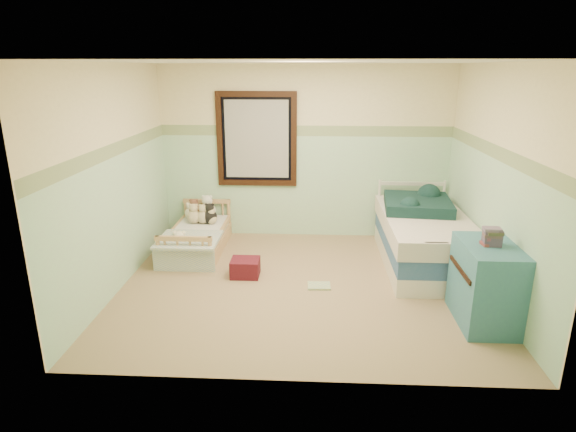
# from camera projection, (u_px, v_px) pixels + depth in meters

# --- Properties ---
(floor) EXTENTS (4.20, 3.60, 0.02)m
(floor) POSITION_uv_depth(u_px,v_px,m) (301.00, 286.00, 5.61)
(floor) COLOR #9A7956
(floor) RESTS_ON ground
(ceiling) EXTENTS (4.20, 3.60, 0.02)m
(ceiling) POSITION_uv_depth(u_px,v_px,m) (303.00, 61.00, 4.86)
(ceiling) COLOR silver
(ceiling) RESTS_ON wall_back
(wall_back) EXTENTS (4.20, 0.04, 2.50)m
(wall_back) POSITION_uv_depth(u_px,v_px,m) (305.00, 153.00, 6.95)
(wall_back) COLOR beige
(wall_back) RESTS_ON floor
(wall_front) EXTENTS (4.20, 0.04, 2.50)m
(wall_front) POSITION_uv_depth(u_px,v_px,m) (296.00, 237.00, 3.52)
(wall_front) COLOR beige
(wall_front) RESTS_ON floor
(wall_left) EXTENTS (0.04, 3.60, 2.50)m
(wall_left) POSITION_uv_depth(u_px,v_px,m) (115.00, 179.00, 5.34)
(wall_left) COLOR beige
(wall_left) RESTS_ON floor
(wall_right) EXTENTS (0.04, 3.60, 2.50)m
(wall_right) POSITION_uv_depth(u_px,v_px,m) (497.00, 184.00, 5.13)
(wall_right) COLOR beige
(wall_right) RESTS_ON floor
(wainscot_mint) EXTENTS (4.20, 0.01, 1.50)m
(wainscot_mint) POSITION_uv_depth(u_px,v_px,m) (305.00, 187.00, 7.09)
(wainscot_mint) COLOR #A2C7AA
(wainscot_mint) RESTS_ON floor
(border_strip) EXTENTS (4.20, 0.01, 0.15)m
(border_strip) POSITION_uv_depth(u_px,v_px,m) (305.00, 131.00, 6.84)
(border_strip) COLOR #466A46
(border_strip) RESTS_ON wall_back
(window_frame) EXTENTS (1.16, 0.06, 1.36)m
(window_frame) POSITION_uv_depth(u_px,v_px,m) (257.00, 139.00, 6.89)
(window_frame) COLOR black
(window_frame) RESTS_ON wall_back
(window_blinds) EXTENTS (0.92, 0.01, 1.12)m
(window_blinds) POSITION_uv_depth(u_px,v_px,m) (257.00, 139.00, 6.90)
(window_blinds) COLOR #B0AFA8
(window_blinds) RESTS_ON window_frame
(toddler_bed_frame) EXTENTS (0.72, 1.43, 0.18)m
(toddler_bed_frame) POSITION_uv_depth(u_px,v_px,m) (198.00, 244.00, 6.66)
(toddler_bed_frame) COLOR #9B7A45
(toddler_bed_frame) RESTS_ON floor
(toddler_mattress) EXTENTS (0.66, 1.37, 0.12)m
(toddler_mattress) POSITION_uv_depth(u_px,v_px,m) (197.00, 234.00, 6.61)
(toddler_mattress) COLOR silver
(toddler_mattress) RESTS_ON toddler_bed_frame
(patchwork_quilt) EXTENTS (0.78, 0.72, 0.03)m
(patchwork_quilt) POSITION_uv_depth(u_px,v_px,m) (189.00, 240.00, 6.16)
(patchwork_quilt) COLOR #809CC2
(patchwork_quilt) RESTS_ON toddler_mattress
(plush_bed_brown) EXTENTS (0.20, 0.20, 0.20)m
(plush_bed_brown) POSITION_uv_depth(u_px,v_px,m) (194.00, 212.00, 7.05)
(plush_bed_brown) COLOR brown
(plush_bed_brown) RESTS_ON toddler_mattress
(plush_bed_white) EXTENTS (0.24, 0.24, 0.24)m
(plush_bed_white) POSITION_uv_depth(u_px,v_px,m) (208.00, 211.00, 7.03)
(plush_bed_white) COLOR silver
(plush_bed_white) RESTS_ON toddler_mattress
(plush_bed_tan) EXTENTS (0.20, 0.20, 0.20)m
(plush_bed_tan) POSITION_uv_depth(u_px,v_px,m) (194.00, 217.00, 6.84)
(plush_bed_tan) COLOR #CDBA8F
(plush_bed_tan) RESTS_ON toddler_mattress
(plush_bed_dark) EXTENTS (0.20, 0.20, 0.20)m
(plush_bed_dark) POSITION_uv_depth(u_px,v_px,m) (210.00, 217.00, 6.82)
(plush_bed_dark) COLOR black
(plush_bed_dark) RESTS_ON toddler_mattress
(plush_floor_cream) EXTENTS (0.26, 0.26, 0.26)m
(plush_floor_cream) POSITION_uv_depth(u_px,v_px,m) (180.00, 249.00, 6.35)
(plush_floor_cream) COLOR #F7EBCA
(plush_floor_cream) RESTS_ON floor
(plush_floor_tan) EXTENTS (0.23, 0.23, 0.23)m
(plush_floor_tan) POSITION_uv_depth(u_px,v_px,m) (177.00, 246.00, 6.51)
(plush_floor_tan) COLOR #CDBA8F
(plush_floor_tan) RESTS_ON floor
(twin_bed_frame) EXTENTS (0.98, 1.97, 0.22)m
(twin_bed_frame) POSITION_uv_depth(u_px,v_px,m) (422.00, 256.00, 6.17)
(twin_bed_frame) COLOR silver
(twin_bed_frame) RESTS_ON floor
(twin_boxspring) EXTENTS (0.98, 1.97, 0.22)m
(twin_boxspring) POSITION_uv_depth(u_px,v_px,m) (424.00, 240.00, 6.10)
(twin_boxspring) COLOR #1E5387
(twin_boxspring) RESTS_ON twin_bed_frame
(twin_mattress) EXTENTS (1.02, 2.01, 0.22)m
(twin_mattress) POSITION_uv_depth(u_px,v_px,m) (425.00, 224.00, 6.04)
(twin_mattress) COLOR silver
(twin_mattress) RESTS_ON twin_boxspring
(teal_blanket) EXTENTS (0.92, 0.96, 0.14)m
(teal_blanket) POSITION_uv_depth(u_px,v_px,m) (418.00, 204.00, 6.27)
(teal_blanket) COLOR black
(teal_blanket) RESTS_ON twin_mattress
(dresser) EXTENTS (0.51, 0.82, 0.82)m
(dresser) POSITION_uv_depth(u_px,v_px,m) (486.00, 284.00, 4.70)
(dresser) COLOR #346782
(dresser) RESTS_ON floor
(book_stack) EXTENTS (0.17, 0.14, 0.16)m
(book_stack) POSITION_uv_depth(u_px,v_px,m) (492.00, 237.00, 4.55)
(book_stack) COLOR brown
(book_stack) RESTS_ON dresser
(red_pillow) EXTENTS (0.34, 0.30, 0.21)m
(red_pillow) POSITION_uv_depth(u_px,v_px,m) (245.00, 268.00, 5.83)
(red_pillow) COLOR maroon
(red_pillow) RESTS_ON floor
(floor_book) EXTENTS (0.27, 0.21, 0.02)m
(floor_book) POSITION_uv_depth(u_px,v_px,m) (319.00, 286.00, 5.56)
(floor_book) COLOR #EBD24C
(floor_book) RESTS_ON floor
(extra_plush_0) EXTENTS (0.15, 0.15, 0.15)m
(extra_plush_0) POSITION_uv_depth(u_px,v_px,m) (198.00, 215.00, 6.97)
(extra_plush_0) COLOR brown
(extra_plush_0) RESTS_ON toddler_mattress
(extra_plush_1) EXTENTS (0.15, 0.15, 0.15)m
(extra_plush_1) POSITION_uv_depth(u_px,v_px,m) (212.00, 219.00, 6.81)
(extra_plush_1) COLOR #CDBA8F
(extra_plush_1) RESTS_ON toddler_mattress
(extra_plush_2) EXTENTS (0.19, 0.19, 0.19)m
(extra_plush_2) POSITION_uv_depth(u_px,v_px,m) (203.00, 217.00, 6.83)
(extra_plush_2) COLOR #CDBA8F
(extra_plush_2) RESTS_ON toddler_mattress
(extra_plush_3) EXTENTS (0.17, 0.17, 0.17)m
(extra_plush_3) POSITION_uv_depth(u_px,v_px,m) (190.00, 213.00, 7.04)
(extra_plush_3) COLOR #F7EBCA
(extra_plush_3) RESTS_ON toddler_mattress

